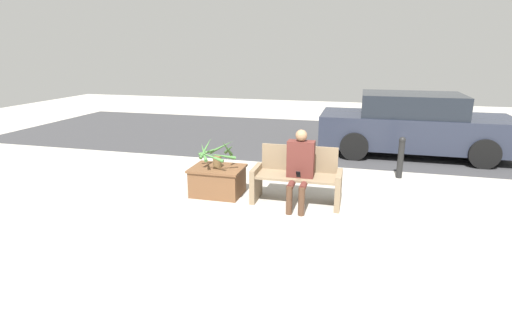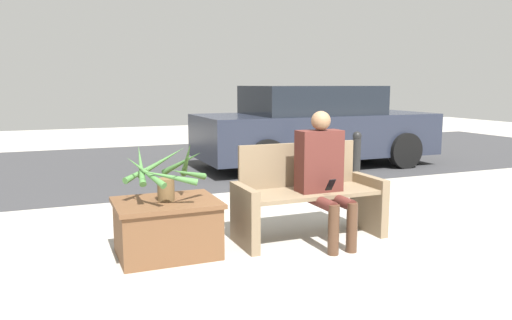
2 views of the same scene
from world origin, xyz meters
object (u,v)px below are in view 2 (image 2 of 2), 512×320
potted_plant (165,173)px  planter_box (167,226)px  parked_car (315,127)px  person_seated (323,170)px  bollard_post (356,159)px  bench (307,196)px

potted_plant → planter_box: bearing=3.8°
planter_box → parked_car: parked_car is taller
planter_box → person_seated: bearing=-7.3°
parked_car → bollard_post: parked_car is taller
planter_box → potted_plant: size_ratio=1.22×
planter_box → parked_car: bearing=46.8°
bench → parked_car: bearing=60.2°
person_seated → parked_car: 4.70m
bench → person_seated: 0.35m
planter_box → potted_plant: bearing=-176.2°
person_seated → bench: bearing=110.9°
bench → bollard_post: bench is taller
planter_box → bollard_post: bearing=29.7°
bench → parked_car: parked_car is taller
parked_car → potted_plant: bearing=-133.3°
bollard_post → person_seated: bearing=-130.6°
potted_plant → parked_car: size_ratio=0.17×
bench → person_seated: person_seated is taller
person_seated → parked_car: size_ratio=0.29×
potted_plant → bench: bearing=-0.3°
potted_plant → person_seated: bearing=-7.2°
person_seated → planter_box: (-1.52, 0.19, -0.45)m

